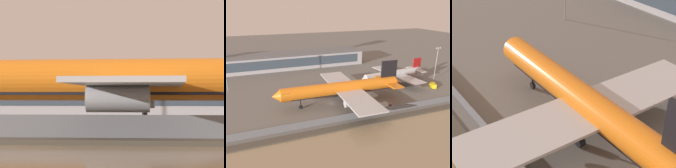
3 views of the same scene
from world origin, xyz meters
TOP-DOWN VIEW (x-y plane):
  - ground_plane at (0.00, 0.00)m, footprint 500.00×500.00m
  - shoreline_seawall at (0.00, -20.50)m, footprint 320.00×3.00m
  - perimeter_fence at (0.00, -16.00)m, footprint 280.00×0.10m
  - cargo_jet_orange at (5.51, -0.93)m, footprint 57.97×49.39m

SIDE VIEW (x-z plane):
  - ground_plane at x=0.00m, z-range 0.00..0.00m
  - shoreline_seawall at x=0.00m, z-range 0.00..0.50m
  - perimeter_fence at x=0.00m, z-range 0.00..2.67m
  - cargo_jet_orange at x=5.51m, z-range -2.03..15.13m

